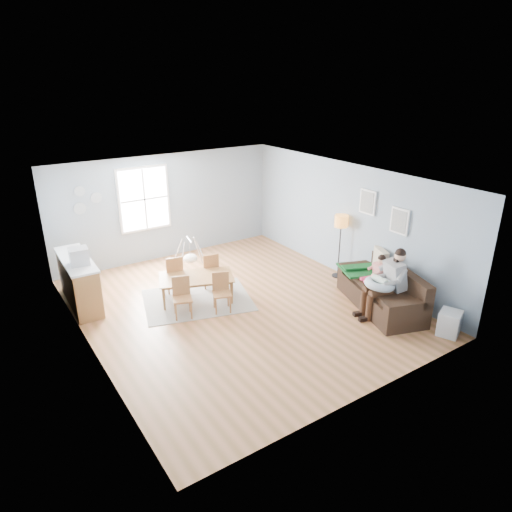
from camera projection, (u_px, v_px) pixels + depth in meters
room at (237, 194)px, 8.68m from camera, size 8.40×9.40×3.90m
window at (144, 199)px, 11.33m from camera, size 1.32×0.08×1.62m
pictures at (383, 211)px, 9.61m from camera, size 0.05×1.34×0.74m
wall_plates at (85, 200)px, 10.55m from camera, size 0.67×0.02×0.66m
sofa at (383, 293)px, 9.47m from camera, size 1.59×2.37×0.89m
green_throw at (364, 269)px, 10.01m from camera, size 1.23×1.13×0.04m
beige_pillow at (381, 260)px, 9.84m from camera, size 0.35×0.52×0.51m
father at (387, 281)px, 8.99m from camera, size 1.04×0.64×1.40m
nursing_pillow at (380, 284)px, 8.97m from camera, size 0.73×0.72×0.25m
infant at (379, 279)px, 8.97m from camera, size 0.17×0.40×0.15m
toddler at (377, 271)px, 9.48m from camera, size 0.56×0.36×0.84m
floor_lamp at (341, 226)px, 10.55m from camera, size 0.31×0.31×1.53m
storage_cube at (449, 323)px, 8.48m from camera, size 0.53×0.50×0.46m
rug at (197, 300)px, 9.84m from camera, size 2.62×2.25×0.01m
dining_table at (197, 289)px, 9.74m from camera, size 1.77×1.38×0.55m
chair_sw at (182, 295)px, 9.07m from camera, size 0.47×0.47×0.82m
chair_se at (221, 290)px, 9.30m from camera, size 0.47×0.47×0.80m
chair_nw at (174, 272)px, 10.04m from camera, size 0.46×0.46×0.86m
chair_ne at (210, 268)px, 10.28m from camera, size 0.43×0.43×0.83m
counter at (79, 281)px, 9.51m from camera, size 0.60×1.86×1.03m
monitor at (79, 256)px, 8.98m from camera, size 0.39×0.37×0.34m
baby_swing at (190, 258)px, 11.07m from camera, size 1.01×1.02×0.86m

